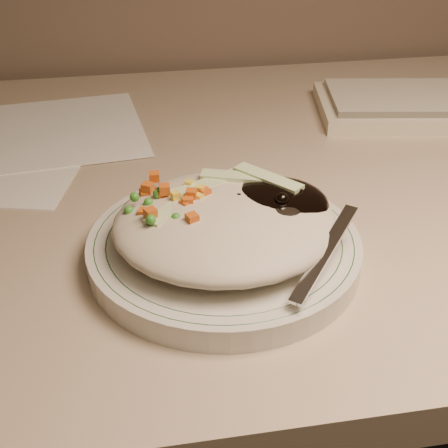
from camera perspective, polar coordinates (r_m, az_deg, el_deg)
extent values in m
cube|color=tan|center=(0.72, 5.72, 3.68)|extent=(1.40, 0.70, 0.04)
cylinder|color=silver|center=(0.55, 0.00, -2.28)|extent=(0.24, 0.24, 0.02)
torus|color=#144723|center=(0.54, 0.00, -1.42)|extent=(0.23, 0.23, 0.00)
torus|color=#144723|center=(0.54, 0.00, -1.42)|extent=(0.21, 0.21, 0.00)
ellipsoid|color=#B8AC95|center=(0.53, 0.09, 0.09)|extent=(0.19, 0.18, 0.04)
ellipsoid|color=black|center=(0.55, 4.47, 1.78)|extent=(0.10, 0.09, 0.03)
ellipsoid|color=orange|center=(0.54, -4.97, 0.95)|extent=(0.08, 0.08, 0.02)
sphere|color=black|center=(0.54, 1.35, 2.26)|extent=(0.01, 0.01, 0.01)
sphere|color=black|center=(0.55, 4.21, 2.82)|extent=(0.01, 0.01, 0.01)
sphere|color=black|center=(0.54, 6.73, 3.01)|extent=(0.01, 0.01, 0.01)
sphere|color=black|center=(0.56, 5.66, 3.10)|extent=(0.01, 0.01, 0.01)
sphere|color=black|center=(0.53, 5.30, 2.24)|extent=(0.01, 0.01, 0.01)
sphere|color=black|center=(0.54, 4.12, 2.43)|extent=(0.01, 0.01, 0.01)
sphere|color=black|center=(0.55, 5.00, 3.06)|extent=(0.01, 0.01, 0.01)
cube|color=#C35315|center=(0.54, -5.47, 3.19)|extent=(0.01, 0.01, 0.01)
cube|color=#C35315|center=(0.52, -3.52, 1.17)|extent=(0.01, 0.01, 0.01)
cube|color=#C35315|center=(0.55, -6.99, 3.33)|extent=(0.01, 0.01, 0.01)
cube|color=#C35315|center=(0.53, -3.01, 2.76)|extent=(0.01, 0.01, 0.01)
cube|color=#C35315|center=(0.53, -3.31, 2.09)|extent=(0.01, 0.01, 0.01)
cube|color=#C35315|center=(0.56, -7.18, 2.81)|extent=(0.01, 0.01, 0.01)
cube|color=#C35315|center=(0.54, -5.72, 2.84)|extent=(0.01, 0.01, 0.01)
cube|color=#C35315|center=(0.53, -3.49, 1.77)|extent=(0.01, 0.01, 0.01)
cube|color=#C35315|center=(0.54, -1.79, 2.85)|extent=(0.01, 0.01, 0.01)
cube|color=#C35315|center=(0.56, -6.42, 4.32)|extent=(0.01, 0.01, 0.01)
cube|color=#C35315|center=(0.51, -6.74, 0.99)|extent=(0.01, 0.01, 0.01)
cube|color=#C35315|center=(0.50, -2.93, 0.50)|extent=(0.01, 0.01, 0.01)
cube|color=#C35315|center=(0.52, -7.32, 0.96)|extent=(0.01, 0.01, 0.01)
cube|color=#C35315|center=(0.55, -7.08, 2.61)|extent=(0.01, 0.01, 0.01)
sphere|color=#388C28|center=(0.54, -3.46, 2.15)|extent=(0.01, 0.01, 0.01)
sphere|color=#388C28|center=(0.50, -6.71, 0.40)|extent=(0.01, 0.01, 0.01)
sphere|color=#388C28|center=(0.53, -6.92, 1.96)|extent=(0.01, 0.01, 0.01)
sphere|color=#388C28|center=(0.53, -8.18, 2.46)|extent=(0.01, 0.01, 0.01)
sphere|color=#388C28|center=(0.54, -3.84, 2.35)|extent=(0.01, 0.01, 0.01)
sphere|color=#388C28|center=(0.52, -2.70, 0.31)|extent=(0.01, 0.01, 0.01)
sphere|color=#388C28|center=(0.53, -5.02, 1.47)|extent=(0.01, 0.01, 0.01)
sphere|color=#388C28|center=(0.52, -5.56, 0.25)|extent=(0.01, 0.01, 0.01)
sphere|color=#388C28|center=(0.53, -8.70, 1.21)|extent=(0.01, 0.01, 0.01)
sphere|color=#388C28|center=(0.54, -5.86, 2.97)|extent=(0.01, 0.01, 0.01)
sphere|color=#388C28|center=(0.54, -6.08, 2.76)|extent=(0.01, 0.01, 0.01)
sphere|color=#388C28|center=(0.52, -6.74, 0.99)|extent=(0.01, 0.01, 0.01)
sphere|color=#388C28|center=(0.51, -4.41, 0.57)|extent=(0.01, 0.01, 0.01)
sphere|color=#388C28|center=(0.56, -1.63, 3.30)|extent=(0.01, 0.01, 0.01)
cube|color=yellow|center=(0.54, -3.97, 2.35)|extent=(0.01, 0.01, 0.01)
cube|color=yellow|center=(0.53, -2.31, 2.41)|extent=(0.01, 0.01, 0.01)
cube|color=yellow|center=(0.54, -5.14, 2.37)|extent=(0.01, 0.01, 0.01)
cube|color=yellow|center=(0.53, -4.46, 2.57)|extent=(0.01, 0.01, 0.01)
cube|color=yellow|center=(0.53, -4.98, 1.36)|extent=(0.01, 0.01, 0.01)
cube|color=yellow|center=(0.54, -2.16, 3.15)|extent=(0.01, 0.01, 0.01)
cube|color=yellow|center=(0.55, -3.20, 3.65)|extent=(0.01, 0.01, 0.01)
cube|color=yellow|center=(0.53, -3.96, 1.37)|extent=(0.01, 0.01, 0.01)
cube|color=#B2D18C|center=(0.55, -1.63, 3.67)|extent=(0.07, 0.04, 0.00)
cube|color=#B2D18C|center=(0.56, 1.33, 4.34)|extent=(0.07, 0.04, 0.00)
cube|color=#B2D18C|center=(0.53, -4.39, 1.64)|extent=(0.06, 0.06, 0.00)
cube|color=#B2D18C|center=(0.56, 4.06, 4.23)|extent=(0.06, 0.06, 0.00)
ellipsoid|color=silver|center=(0.53, 5.38, 1.34)|extent=(0.06, 0.06, 0.01)
cube|color=silver|center=(0.50, 9.24, -2.57)|extent=(0.08, 0.09, 0.03)
cube|color=white|center=(0.82, -18.12, 7.79)|extent=(0.32, 0.24, 0.00)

